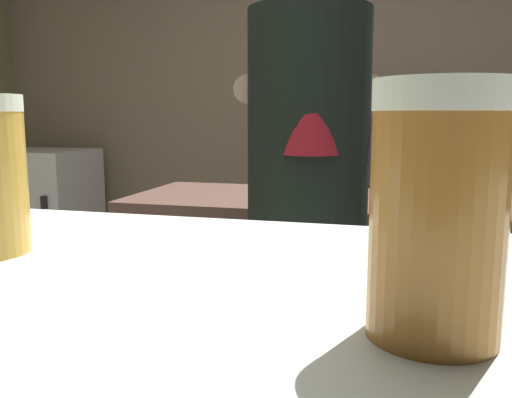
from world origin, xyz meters
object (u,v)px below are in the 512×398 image
(bottle_soy, at_px, (450,103))
(bartender, at_px, (307,192))
(mixing_bowl, at_px, (304,187))
(chefs_knife, at_px, (406,202))
(mini_fridge, at_px, (46,221))
(pint_glass_far, at_px, (437,212))
(bottle_hot_sauce, at_px, (389,101))

(bottle_soy, bearing_deg, bartender, -105.75)
(mixing_bowl, distance_m, chefs_knife, 0.41)
(mini_fridge, xyz_separation_m, mixing_bowl, (1.98, -1.08, 0.44))
(bartender, height_order, chefs_knife, bartender)
(mixing_bowl, bearing_deg, chefs_knife, -20.07)
(bartender, bearing_deg, pint_glass_far, -179.62)
(bottle_soy, bearing_deg, chefs_knife, -99.63)
(mini_fridge, xyz_separation_m, chefs_knife, (2.36, -1.22, 0.42))
(mini_fridge, relative_size, bottle_soy, 5.20)
(mixing_bowl, bearing_deg, bartender, -79.26)
(mixing_bowl, xyz_separation_m, bottle_soy, (0.63, 1.32, 0.35))
(mixing_bowl, height_order, bottle_soy, bottle_soy)
(bartender, xyz_separation_m, bottle_soy, (0.53, 1.87, 0.29))
(pint_glass_far, bearing_deg, bottle_hot_sauce, 91.68)
(chefs_knife, distance_m, pint_glass_far, 1.62)
(bartender, relative_size, mixing_bowl, 10.24)
(mini_fridge, distance_m, bartender, 2.69)
(mixing_bowl, bearing_deg, mini_fridge, 151.30)
(mini_fridge, bearing_deg, chefs_knife, -27.38)
(bartender, bearing_deg, bottle_hot_sauce, -17.83)
(bartender, xyz_separation_m, chefs_knife, (0.28, 0.41, -0.08))
(mini_fridge, xyz_separation_m, bottle_soy, (2.61, 0.24, 0.79))
(chefs_knife, height_order, pint_glass_far, pint_glass_far)
(bartender, bearing_deg, chefs_knife, -46.64)
(mini_fridge, distance_m, chefs_knife, 2.69)
(mixing_bowl, bearing_deg, pint_glass_far, -78.01)
(mini_fridge, relative_size, mixing_bowl, 5.84)
(mixing_bowl, distance_m, pint_glass_far, 1.79)
(bottle_hot_sauce, bearing_deg, pint_glass_far, -88.32)
(mixing_bowl, height_order, chefs_knife, mixing_bowl)
(bartender, height_order, bottle_hot_sauce, bartender)
(bottle_soy, bearing_deg, pint_glass_far, -94.87)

